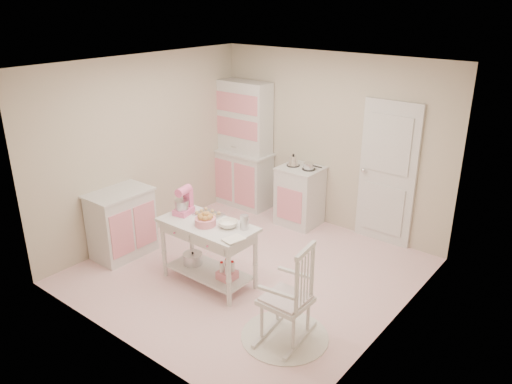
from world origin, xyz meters
TOP-DOWN VIEW (x-y plane):
  - room_shell at (0.00, 0.00)m, footprint 3.84×3.84m
  - door at (0.95, 1.87)m, footprint 0.82×0.05m
  - hutch at (-1.51, 1.66)m, footprint 1.06×0.50m
  - stove at (-0.31, 1.61)m, footprint 0.62×0.57m
  - base_cabinet at (-1.63, -0.71)m, footprint 0.54×0.84m
  - lace_rug at (1.14, -0.81)m, footprint 0.92×0.92m
  - rocking_chair at (1.14, -0.81)m, footprint 0.57×0.78m
  - work_table at (-0.22, -0.51)m, footprint 1.20×0.60m
  - stand_mixer at (-0.64, -0.49)m, footprint 0.25×0.31m
  - cookie_tray at (-0.37, -0.33)m, footprint 0.34×0.24m
  - bread_basket at (-0.20, -0.56)m, footprint 0.25×0.25m
  - mixing_bowl at (0.04, -0.43)m, footprint 0.23×0.23m
  - metal_pitcher at (0.22, -0.35)m, footprint 0.10×0.10m
  - recipe_book at (0.23, -0.63)m, footprint 0.22×0.26m

SIDE VIEW (x-z plane):
  - lace_rug at x=1.14m, z-range 0.00..0.01m
  - work_table at x=-0.22m, z-range 0.00..0.80m
  - stove at x=-0.31m, z-range 0.00..0.92m
  - base_cabinet at x=-1.63m, z-range 0.00..0.92m
  - rocking_chair at x=1.14m, z-range 0.00..1.10m
  - cookie_tray at x=-0.37m, z-range 0.80..0.82m
  - recipe_book at x=0.23m, z-range 0.80..0.82m
  - mixing_bowl at x=0.04m, z-range 0.80..0.87m
  - bread_basket at x=-0.20m, z-range 0.80..0.89m
  - metal_pitcher at x=0.22m, z-range 0.80..0.97m
  - stand_mixer at x=-0.64m, z-range 0.80..1.14m
  - door at x=0.95m, z-range 0.00..2.04m
  - hutch at x=-1.51m, z-range 0.00..2.08m
  - room_shell at x=0.00m, z-range 0.34..2.96m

